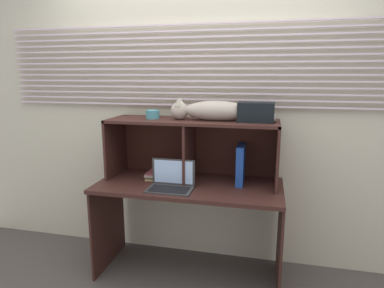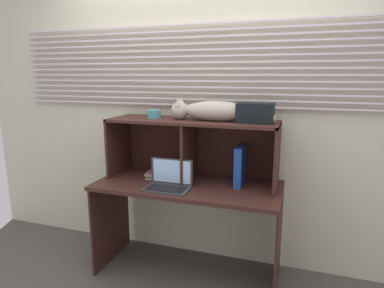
# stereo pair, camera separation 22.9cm
# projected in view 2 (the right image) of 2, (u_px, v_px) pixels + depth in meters

# --- Properties ---
(ground_plane) EXTENTS (4.40, 4.40, 0.00)m
(ground_plane) POSITION_uv_depth(u_px,v_px,m) (180.00, 286.00, 2.52)
(ground_plane) COLOR #4C4742
(back_panel_with_blinds) EXTENTS (4.40, 0.08, 2.50)m
(back_panel_with_blinds) POSITION_uv_depth(u_px,v_px,m) (201.00, 114.00, 2.77)
(back_panel_with_blinds) COLOR beige
(back_panel_with_blinds) RESTS_ON ground
(desk) EXTENTS (1.42, 0.64, 0.76)m
(desk) POSITION_uv_depth(u_px,v_px,m) (188.00, 202.00, 2.57)
(desk) COLOR #3B1F1A
(desk) RESTS_ON ground
(hutch_shelf_unit) EXTENTS (1.32, 0.40, 0.48)m
(hutch_shelf_unit) POSITION_uv_depth(u_px,v_px,m) (193.00, 138.00, 2.60)
(hutch_shelf_unit) COLOR #3B1F1A
(hutch_shelf_unit) RESTS_ON desk
(cat) EXTENTS (0.80, 0.17, 0.17)m
(cat) POSITION_uv_depth(u_px,v_px,m) (211.00, 111.00, 2.48)
(cat) COLOR #B1A695
(cat) RESTS_ON hutch_shelf_unit
(laptop) EXTENTS (0.33, 0.21, 0.21)m
(laptop) POSITION_uv_depth(u_px,v_px,m) (169.00, 182.00, 2.44)
(laptop) COLOR #333333
(laptop) RESTS_ON desk
(binder_upright) EXTENTS (0.06, 0.24, 0.30)m
(binder_upright) POSITION_uv_depth(u_px,v_px,m) (240.00, 165.00, 2.49)
(binder_upright) COLOR #1B4094
(binder_upright) RESTS_ON desk
(book_stack) EXTENTS (0.18, 0.25, 0.06)m
(book_stack) POSITION_uv_depth(u_px,v_px,m) (161.00, 173.00, 2.71)
(book_stack) COLOR tan
(book_stack) RESTS_ON desk
(small_basket) EXTENTS (0.11, 0.11, 0.07)m
(small_basket) POSITION_uv_depth(u_px,v_px,m) (154.00, 114.00, 2.63)
(small_basket) COLOR teal
(small_basket) RESTS_ON hutch_shelf_unit
(storage_box) EXTENTS (0.26, 0.17, 0.14)m
(storage_box) POSITION_uv_depth(u_px,v_px,m) (255.00, 113.00, 2.38)
(storage_box) COLOR black
(storage_box) RESTS_ON hutch_shelf_unit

